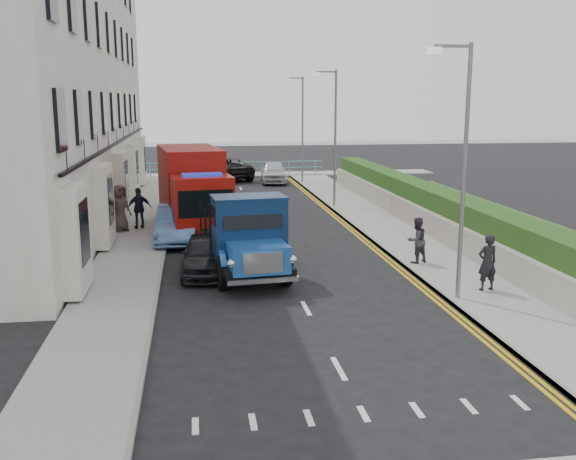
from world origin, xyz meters
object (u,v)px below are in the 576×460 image
Objects in this scene: lamp_mid at (333,130)px; bedford_lorry at (248,242)px; red_lorry at (193,188)px; lamp_near at (461,159)px; parked_car_front at (206,254)px; pedestrian_east_near at (487,262)px; lamp_far at (301,123)px.

lamp_mid reaches higher than bedford_lorry.
red_lorry is (-7.15, -5.20, -2.12)m from lamp_mid.
red_lorry is at bearing 96.20° from bedford_lorry.
bedford_lorry is 0.82× the size of red_lorry.
lamp_near reaches higher than bedford_lorry.
parked_car_front is at bearing 149.69° from lamp_near.
lamp_mid is at bearing 63.29° from parked_car_front.
pedestrian_east_near is (6.68, -2.58, -0.26)m from bedford_lorry.
red_lorry is at bearing -58.45° from pedestrian_east_near.
lamp_far reaches higher than parked_car_front.
lamp_mid is 14.28m from bedford_lorry.
lamp_mid is at bearing 90.00° from lamp_near.
red_lorry is at bearing 123.51° from lamp_near.
red_lorry is (-1.68, 7.69, 0.67)m from bedford_lorry.
pedestrian_east_near is (1.21, -15.47, -3.05)m from lamp_mid.
parked_car_front is at bearing -30.84° from pedestrian_east_near.
lamp_far is at bearing 75.57° from parked_car_front.
lamp_far reaches higher than red_lorry.
lamp_near and lamp_mid have the same top height.
red_lorry is 4.22× the size of pedestrian_east_near.
lamp_far is 1.22× the size of bedford_lorry.
bedford_lorry is (-5.47, -12.89, -2.79)m from lamp_mid.
pedestrian_east_near is at bearing -85.51° from lamp_mid.
bedford_lorry is 1.52× the size of parked_car_front.
lamp_near is at bearing -90.00° from lamp_far.
lamp_far is 16.93m from red_lorry.
red_lorry is (-7.15, 10.80, -2.12)m from lamp_near.
lamp_mid reaches higher than parked_car_front.
parked_car_front is 8.70m from pedestrian_east_near.
lamp_near reaches higher than pedestrian_east_near.
pedestrian_east_near is (1.21, 0.53, -3.05)m from lamp_near.
lamp_far is 23.30m from parked_car_front.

